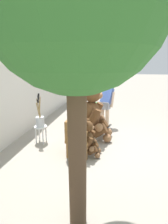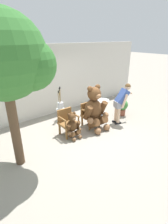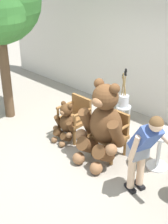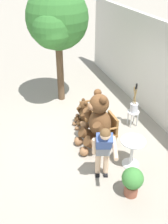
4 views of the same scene
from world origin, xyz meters
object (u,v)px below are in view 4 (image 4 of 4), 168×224
brush_bucket (134,106)px  wooden_chair_left (93,111)px  white_stool (133,115)px  person_visitor (103,147)px  round_side_table (132,150)px  patio_tree (56,21)px  wooden_chair_right (106,130)px  teddy_bear_small (83,114)px  potted_plant (132,181)px  teddy_bear_large (97,122)px

brush_bucket → wooden_chair_left: bearing=-110.8°
white_stool → person_visitor: bearing=-45.2°
wooden_chair_left → round_side_table: bearing=8.0°
wooden_chair_left → person_visitor: 2.14m
wooden_chair_left → patio_tree: 2.80m
wooden_chair_right → white_stool: bearing=117.1°
brush_bucket → teddy_bear_small: bearing=-106.7°
wooden_chair_left → brush_bucket: brush_bucket is taller
wooden_chair_left → person_visitor: person_visitor is taller
teddy_bear_small → round_side_table: bearing=16.5°
person_visitor → patio_tree: size_ratio=0.42×
person_visitor → patio_tree: bearing=179.3°
person_visitor → potted_plant: size_ratio=2.21×
teddy_bear_small → round_side_table: size_ratio=1.20×
teddy_bear_small → brush_bucket: size_ratio=0.98×
white_stool → brush_bucket: size_ratio=0.52×
white_stool → potted_plant: 2.53m
patio_tree → round_side_table: bearing=12.0°
teddy_bear_large → teddy_bear_small: bearing=-178.7°
teddy_bear_large → potted_plant: size_ratio=2.30×
white_stool → round_side_table: round_side_table is taller
teddy_bear_small → wooden_chair_right: bearing=16.6°
wooden_chair_left → teddy_bear_small: size_ratio=1.00×
wooden_chair_right → round_side_table: (0.88, 0.26, -0.01)m
person_visitor → potted_plant: bearing=33.2°
teddy_bear_large → teddy_bear_small: teddy_bear_large is taller
teddy_bear_large → teddy_bear_small: (-0.96, -0.02, -0.34)m
teddy_bear_small → potted_plant: teddy_bear_small is taller
person_visitor → round_side_table: bearing=102.5°
white_stool → teddy_bear_small: bearing=-106.8°
wooden_chair_right → person_visitor: person_visitor is taller
brush_bucket → potted_plant: brush_bucket is taller
teddy_bear_large → patio_tree: patio_tree is taller
white_stool → patio_tree: patio_tree is taller
person_visitor → white_stool: size_ratio=3.26×
patio_tree → potted_plant: (4.34, 0.35, -2.21)m
teddy_bear_small → patio_tree: bearing=-173.0°
brush_bucket → patio_tree: 3.30m
teddy_bear_small → potted_plant: (2.62, 0.14, -0.03)m
person_visitor → teddy_bear_large: bearing=165.2°
teddy_bear_small → brush_bucket: 1.44m
person_visitor → patio_tree: patio_tree is taller
wooden_chair_right → teddy_bear_large: bearing=-89.8°
white_stool → teddy_bear_large: bearing=-67.6°
wooden_chair_right → teddy_bear_small: size_ratio=1.00×
teddy_bear_small → patio_tree: (-1.72, -0.21, 2.19)m
wooden_chair_right → patio_tree: bearing=-169.4°
teddy_bear_large → brush_bucket: teddy_bear_large is taller
person_visitor → brush_bucket: bearing=134.8°
teddy_bear_large → teddy_bear_small: 1.02m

